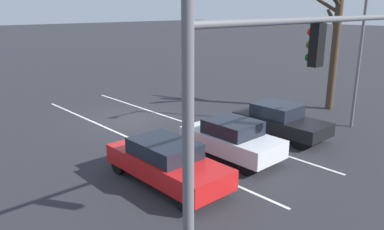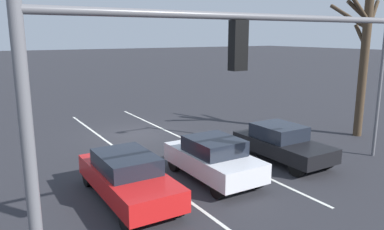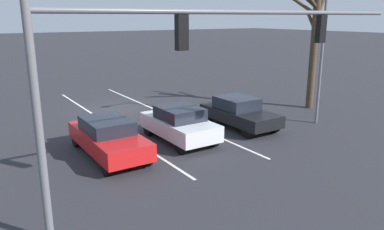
# 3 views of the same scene
# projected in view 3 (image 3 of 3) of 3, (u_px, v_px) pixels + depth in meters

# --- Properties ---
(ground_plane) EXTENTS (240.00, 240.00, 0.00)m
(ground_plane) POSITION_uv_depth(u_px,v_px,m) (118.00, 108.00, 22.62)
(ground_plane) COLOR #28282D
(lane_stripe_left_divider) EXTENTS (0.12, 17.13, 0.01)m
(lane_stripe_left_divider) POSITION_uv_depth(u_px,v_px,m) (163.00, 113.00, 21.45)
(lane_stripe_left_divider) COLOR silver
(lane_stripe_left_divider) RESTS_ON ground_plane
(lane_stripe_center_divider) EXTENTS (0.12, 17.13, 0.01)m
(lane_stripe_center_divider) POSITION_uv_depth(u_px,v_px,m) (105.00, 122.00, 19.62)
(lane_stripe_center_divider) COLOR silver
(lane_stripe_center_divider) RESTS_ON ground_plane
(car_black_leftlane_front) EXTENTS (1.87, 4.32, 1.49)m
(car_black_leftlane_front) POSITION_uv_depth(u_px,v_px,m) (239.00, 112.00, 18.58)
(car_black_leftlane_front) COLOR black
(car_black_leftlane_front) RESTS_ON ground_plane
(car_silver_midlane_front) EXTENTS (1.87, 4.07, 1.55)m
(car_silver_midlane_front) POSITION_uv_depth(u_px,v_px,m) (179.00, 124.00, 16.50)
(car_silver_midlane_front) COLOR silver
(car_silver_midlane_front) RESTS_ON ground_plane
(car_red_rightlane_front) EXTENTS (1.82, 4.73, 1.49)m
(car_red_rightlane_front) POSITION_uv_depth(u_px,v_px,m) (108.00, 137.00, 14.75)
(car_red_rightlane_front) COLOR red
(car_red_rightlane_front) RESTS_ON ground_plane
(traffic_signal_gantry) EXTENTS (13.08, 0.37, 6.02)m
(traffic_signal_gantry) POSITION_uv_depth(u_px,v_px,m) (194.00, 50.00, 10.36)
(traffic_signal_gantry) COLOR slate
(traffic_signal_gantry) RESTS_ON ground_plane
(street_lamp_left_shoulder) EXTENTS (2.15, 0.24, 8.14)m
(street_lamp_left_shoulder) POSITION_uv_depth(u_px,v_px,m) (321.00, 30.00, 18.17)
(street_lamp_left_shoulder) COLOR slate
(street_lamp_left_shoulder) RESTS_ON ground_plane
(bare_tree_near) EXTENTS (2.99, 2.21, 7.24)m
(bare_tree_near) POSITION_uv_depth(u_px,v_px,m) (313.00, 39.00, 21.75)
(bare_tree_near) COLOR #423323
(bare_tree_near) RESTS_ON ground_plane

